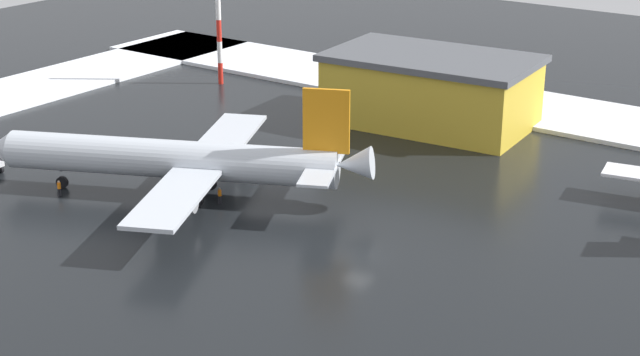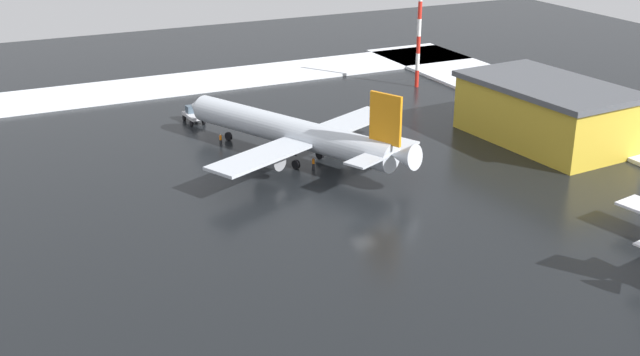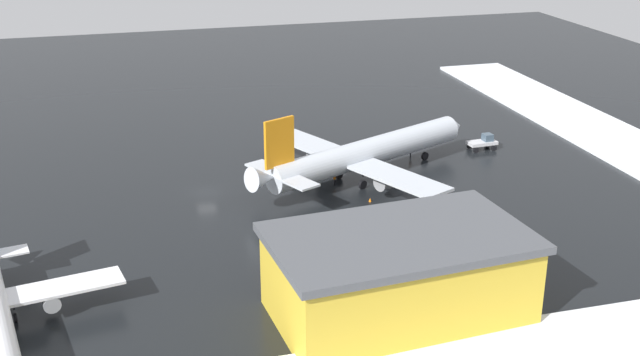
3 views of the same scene
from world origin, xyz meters
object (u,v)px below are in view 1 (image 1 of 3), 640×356
ground_crew_near_tug (220,195)px  antenna_mast (219,20)px  airplane_parked_starboard (180,159)px  cargo_hangar (431,90)px  traffic_cone_near_nose (166,155)px  ground_crew_beside_wing (59,187)px  traffic_cone_mid_line (244,175)px

ground_crew_near_tug → antenna_mast: bearing=175.8°
airplane_parked_starboard → ground_crew_near_tug: bearing=164.5°
cargo_hangar → traffic_cone_near_nose: (18.02, 28.20, -4.17)m
ground_crew_near_tug → traffic_cone_near_nose: size_ratio=3.11×
ground_crew_beside_wing → traffic_cone_near_nose: ground_crew_beside_wing is taller
antenna_mast → traffic_cone_mid_line: 39.59m
traffic_cone_mid_line → airplane_parked_starboard: bearing=78.1°
antenna_mast → traffic_cone_mid_line: (-26.98, 27.55, -8.94)m
airplane_parked_starboard → ground_crew_near_tug: airplane_parked_starboard is taller
ground_crew_near_tug → cargo_hangar: (-4.01, -35.20, 3.47)m
airplane_parked_starboard → ground_crew_beside_wing: bearing=10.6°
traffic_cone_near_nose → traffic_cone_mid_line: bearing=-179.3°
airplane_parked_starboard → traffic_cone_near_nose: 12.82m
ground_crew_near_tug → airplane_parked_starboard: bearing=-125.7°
ground_crew_near_tug → antenna_mast: (29.81, -34.69, 8.24)m
ground_crew_near_tug → cargo_hangar: bearing=128.6°
airplane_parked_starboard → traffic_cone_mid_line: airplane_parked_starboard is taller
cargo_hangar → ground_crew_beside_wing: bearing=62.2°
antenna_mast → cargo_hangar: (-33.82, -0.51, -4.77)m
airplane_parked_starboard → ground_crew_beside_wing: airplane_parked_starboard is taller
traffic_cone_near_nose → traffic_cone_mid_line: 11.19m
airplane_parked_starboard → ground_crew_beside_wing: size_ratio=22.27×
ground_crew_beside_wing → cargo_hangar: 47.05m
traffic_cone_mid_line → cargo_hangar: bearing=-103.7°
ground_crew_beside_wing → antenna_mast: bearing=138.2°
cargo_hangar → traffic_cone_mid_line: (6.83, 28.07, -4.17)m
airplane_parked_starboard → cargo_hangar: bearing=-128.1°
ground_crew_near_tug → antenna_mast: antenna_mast is taller
ground_crew_near_tug → traffic_cone_mid_line: 7.71m
ground_crew_near_tug → cargo_hangar: size_ratio=0.07×
antenna_mast → traffic_cone_mid_line: size_ratio=33.51×
antenna_mast → traffic_cone_near_nose: antenna_mast is taller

